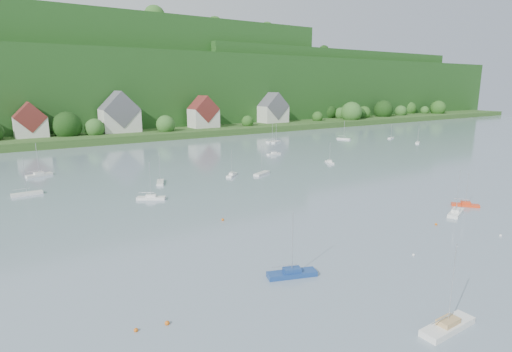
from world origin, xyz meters
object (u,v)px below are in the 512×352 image
(near_sailboat_2, at_px, (448,325))
(near_sailboat_5, at_px, (465,204))
(near_sailboat_3, at_px, (456,212))
(near_sailboat_1, at_px, (292,273))

(near_sailboat_2, xyz_separation_m, near_sailboat_5, (41.95, 22.54, -0.06))
(near_sailboat_3, bearing_deg, near_sailboat_2, -170.50)
(near_sailboat_1, bearing_deg, near_sailboat_5, 25.40)
(near_sailboat_1, xyz_separation_m, near_sailboat_3, (40.90, 3.11, 0.00))
(near_sailboat_5, bearing_deg, near_sailboat_3, -112.29)
(near_sailboat_1, bearing_deg, near_sailboat_3, 23.60)
(near_sailboat_2, height_order, near_sailboat_3, near_sailboat_2)
(near_sailboat_3, relative_size, near_sailboat_5, 1.24)
(near_sailboat_1, distance_m, near_sailboat_2, 18.28)
(near_sailboat_3, bearing_deg, near_sailboat_1, 163.72)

